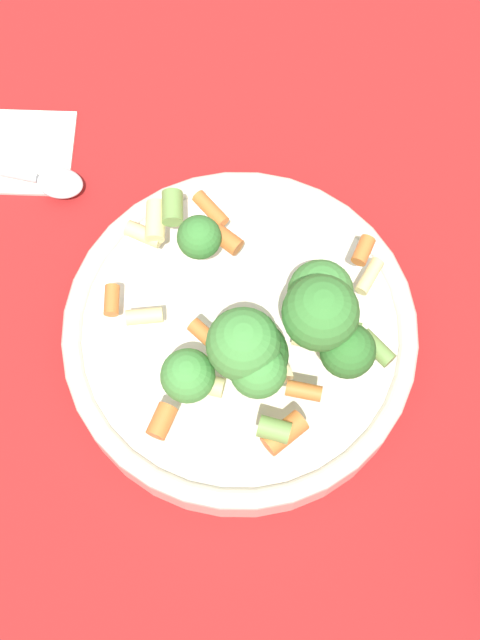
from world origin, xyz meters
TOP-DOWN VIEW (x-y plane):
  - ground_plane at (0.00, 0.00)m, footprint 3.00×3.00m
  - bowl at (0.00, 0.00)m, footprint 0.25×0.25m
  - pasta_salad at (-0.01, -0.02)m, footprint 0.17×0.20m
  - spoon at (0.08, 0.20)m, footprint 0.03×0.16m

SIDE VIEW (x-z plane):
  - ground_plane at x=0.00m, z-range 0.00..0.00m
  - spoon at x=0.08m, z-range 0.01..0.02m
  - bowl at x=0.00m, z-range 0.00..0.04m
  - pasta_salad at x=-0.01m, z-range 0.04..0.13m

